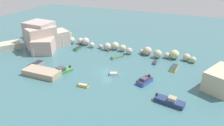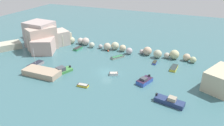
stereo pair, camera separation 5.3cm
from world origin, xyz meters
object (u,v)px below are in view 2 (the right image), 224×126
at_px(moored_boat_0, 144,81).
at_px(moored_boat_2, 36,65).
at_px(moored_boat_5, 174,68).
at_px(moored_boat_6, 62,71).
at_px(moored_boat_1, 114,74).
at_px(moored_boat_9, 118,57).
at_px(stone_dock, 42,72).
at_px(moored_boat_3, 155,62).
at_px(moored_boat_7, 83,85).
at_px(moored_boat_8, 170,101).
at_px(channel_buoy, 108,51).
at_px(moored_boat_4, 78,48).

distance_m(moored_boat_0, moored_boat_2, 30.73).
xyz_separation_m(moored_boat_5, moored_boat_6, (-26.86, -13.71, 0.27)).
bearing_deg(moored_boat_5, moored_boat_6, -59.64).
relative_size(moored_boat_0, moored_boat_5, 1.09).
relative_size(moored_boat_1, moored_boat_2, 0.50).
bearing_deg(moored_boat_9, stone_dock, 176.77).
bearing_deg(moored_boat_3, moored_boat_1, -38.54).
xyz_separation_m(moored_boat_6, moored_boat_9, (9.98, 14.62, -0.28)).
relative_size(moored_boat_3, moored_boat_9, 0.57).
distance_m(moored_boat_5, moored_boat_7, 25.41).
bearing_deg(moored_boat_9, moored_boat_3, -51.86).
bearing_deg(moored_boat_7, moored_boat_6, -28.49).
relative_size(moored_boat_3, moored_boat_5, 0.58).
relative_size(moored_boat_0, moored_boat_2, 0.88).
bearing_deg(stone_dock, moored_boat_3, 36.24).
bearing_deg(stone_dock, moored_boat_8, 0.44).
xyz_separation_m(stone_dock, moored_boat_5, (30.82, 16.89, -0.42)).
bearing_deg(moored_boat_0, moored_boat_6, -61.77).
bearing_deg(moored_boat_2, moored_boat_5, -66.68).
bearing_deg(channel_buoy, moored_boat_9, -37.18).
bearing_deg(moored_boat_4, channel_buoy, 105.48).
height_order(channel_buoy, moored_boat_7, moored_boat_7).
bearing_deg(channel_buoy, stone_dock, -113.37).
xyz_separation_m(channel_buoy, moored_boat_8, (23.13, -21.13, 0.33)).
xyz_separation_m(moored_boat_1, moored_boat_9, (-3.05, 10.43, 0.00)).
height_order(channel_buoy, moored_boat_2, moored_boat_2).
bearing_deg(moored_boat_7, moored_boat_1, -122.27).
bearing_deg(channel_buoy, moored_boat_8, -42.41).
height_order(moored_boat_6, moored_boat_7, moored_boat_6).
bearing_deg(moored_boat_4, moored_boat_2, -10.44).
height_order(moored_boat_1, moored_boat_4, moored_boat_4).
bearing_deg(moored_boat_1, moored_boat_8, 128.71).
distance_m(stone_dock, moored_boat_1, 18.53).
height_order(moored_boat_0, moored_boat_4, moored_boat_0).
height_order(moored_boat_1, moored_boat_9, same).
bearing_deg(moored_boat_8, moored_boat_1, 165.58).
relative_size(moored_boat_1, moored_boat_6, 0.46).
bearing_deg(moored_boat_6, moored_boat_3, 147.44).
bearing_deg(moored_boat_6, moored_boat_1, 129.51).
relative_size(moored_boat_5, moored_boat_7, 1.59).
height_order(moored_boat_3, moored_boat_5, moored_boat_5).
xyz_separation_m(moored_boat_3, moored_boat_7, (-12.62, -19.24, 0.03)).
distance_m(moored_boat_7, moored_boat_8, 19.83).
bearing_deg(moored_boat_8, moored_boat_6, -175.46).
xyz_separation_m(stone_dock, moored_boat_8, (32.36, 0.25, -0.16)).
bearing_deg(channel_buoy, moored_boat_4, -168.96).
bearing_deg(stone_dock, moored_boat_4, 93.00).
height_order(moored_boat_2, moored_boat_4, moored_boat_2).
distance_m(channel_buoy, moored_boat_4, 10.44).
bearing_deg(moored_boat_2, moored_boat_1, -77.34).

